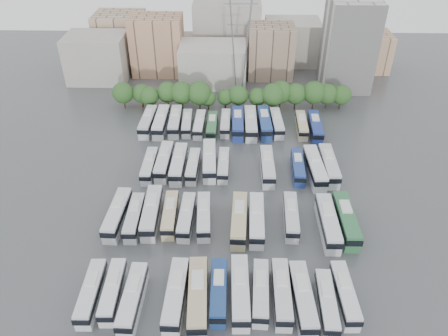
{
  "coord_description": "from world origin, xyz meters",
  "views": [
    {
      "loc": [
        0.17,
        -67.93,
        56.91
      ],
      "look_at": [
        -1.49,
        8.72,
        3.0
      ],
      "focal_mm": 35.0,
      "sensor_mm": 36.0,
      "label": 1
    }
  ],
  "objects_px": {
    "bus_r0_s8": "(261,292)",
    "bus_r2_s11": "(298,167)",
    "bus_r3_s5": "(212,126)",
    "bus_r2_s13": "(329,165)",
    "bus_r1_s12": "(328,223)",
    "bus_r3_s4": "(200,124)",
    "bus_r3_s12": "(302,125)",
    "bus_r1_s10": "(291,216)",
    "bus_r3_s13": "(315,127)",
    "apartment_tower": "(349,45)",
    "bus_r1_s5": "(204,216)",
    "bus_r3_s0": "(148,121)",
    "bus_r1_s1": "(135,217)",
    "electricity_pylon": "(240,34)",
    "bus_r0_s4": "(176,295)",
    "bus_r0_s11": "(327,303)",
    "bus_r1_s3": "(170,214)",
    "bus_r0_s1": "(113,291)",
    "bus_r0_s6": "(219,291)",
    "bus_r0_s12": "(345,294)",
    "bus_r2_s12": "(315,167)",
    "bus_r1_s13": "(346,220)",
    "bus_r2_s1": "(149,165)",
    "bus_r2_s3": "(179,164)",
    "bus_r0_s5": "(198,296)",
    "bus_r1_s2": "(152,212)",
    "bus_r1_s7": "(239,220)",
    "bus_r2_s5": "(209,160)",
    "bus_r1_s8": "(257,219)",
    "bus_r3_s7": "(238,123)",
    "bus_r3_s2": "(175,121)",
    "bus_r3_s8": "(251,123)",
    "bus_r2_s4": "(193,166)",
    "bus_r1_s0": "(117,214)",
    "bus_r3_s1": "(161,122)",
    "bus_r2_s9": "(267,166)",
    "bus_r1_s4": "(187,216)",
    "bus_r2_s6": "(224,165)",
    "bus_r0_s7": "(240,291)",
    "bus_r0_s0": "(91,292)",
    "bus_r0_s2": "(133,298)",
    "bus_r2_s2": "(164,161)",
    "bus_r3_s3": "(187,123)"
  },
  "relations": [
    {
      "from": "bus_r3_s2",
      "to": "bus_r3_s7",
      "type": "distance_m",
      "value": 16.16
    },
    {
      "from": "bus_r2_s12",
      "to": "bus_r1_s13",
      "type": "bearing_deg",
      "value": -82.0
    },
    {
      "from": "bus_r1_s8",
      "to": "bus_r2_s6",
      "type": "relative_size",
      "value": 1.17
    },
    {
      "from": "bus_r0_s11",
      "to": "bus_r2_s11",
      "type": "relative_size",
      "value": 0.99
    },
    {
      "from": "bus_r0_s6",
      "to": "bus_r0_s12",
      "type": "height_order",
      "value": "bus_r0_s6"
    },
    {
      "from": "bus_r1_s7",
      "to": "bus_r2_s3",
      "type": "bearing_deg",
      "value": 128.39
    },
    {
      "from": "bus_r1_s4",
      "to": "bus_r1_s8",
      "type": "relative_size",
      "value": 0.9
    },
    {
      "from": "bus_r0_s8",
      "to": "bus_r2_s11",
      "type": "bearing_deg",
      "value": 76.96
    },
    {
      "from": "bus_r1_s5",
      "to": "bus_r3_s12",
      "type": "relative_size",
      "value": 1.03
    },
    {
      "from": "bus_r2_s4",
      "to": "bus_r2_s6",
      "type": "bearing_deg",
      "value": 6.79
    },
    {
      "from": "bus_r1_s12",
      "to": "bus_r2_s13",
      "type": "xyz_separation_m",
      "value": [
        3.43,
        18.8,
        -0.03
      ]
    },
    {
      "from": "bus_r2_s1",
      "to": "bus_r2_s11",
      "type": "bearing_deg",
      "value": 0.35
    },
    {
      "from": "bus_r1_s1",
      "to": "bus_r1_s8",
      "type": "xyz_separation_m",
      "value": [
        23.09,
        -0.39,
        0.18
      ]
    },
    {
      "from": "bus_r1_s8",
      "to": "bus_r1_s10",
      "type": "distance_m",
      "value": 6.73
    },
    {
      "from": "apartment_tower",
      "to": "bus_r2_s11",
      "type": "relative_size",
      "value": 2.28
    },
    {
      "from": "bus_r1_s7",
      "to": "bus_r2_s1",
      "type": "xyz_separation_m",
      "value": [
        -19.77,
        17.74,
        -0.26
      ]
    },
    {
      "from": "bus_r0_s0",
      "to": "bus_r1_s13",
      "type": "xyz_separation_m",
      "value": [
        43.19,
        17.48,
        0.27
      ]
    },
    {
      "from": "bus_r1_s13",
      "to": "bus_r2_s5",
      "type": "bearing_deg",
      "value": 143.59
    },
    {
      "from": "bus_r1_s3",
      "to": "bus_r3_s5",
      "type": "height_order",
      "value": "bus_r1_s3"
    },
    {
      "from": "bus_r0_s4",
      "to": "bus_r0_s11",
      "type": "height_order",
      "value": "bus_r0_s4"
    },
    {
      "from": "bus_r0_s1",
      "to": "bus_r3_s12",
      "type": "distance_m",
      "value": 64.63
    },
    {
      "from": "bus_r0_s4",
      "to": "bus_r3_s3",
      "type": "distance_m",
      "value": 54.9
    },
    {
      "from": "electricity_pylon",
      "to": "bus_r0_s4",
      "type": "height_order",
      "value": "electricity_pylon"
    },
    {
      "from": "bus_r2_s4",
      "to": "bus_r3_s13",
      "type": "xyz_separation_m",
      "value": [
        29.63,
        17.79,
        0.23
      ]
    },
    {
      "from": "bus_r1_s10",
      "to": "bus_r3_s13",
      "type": "bearing_deg",
      "value": 77.09
    },
    {
      "from": "bus_r3_s4",
      "to": "bus_r3_s0",
      "type": "bearing_deg",
      "value": 178.79
    },
    {
      "from": "bus_r1_s3",
      "to": "bus_r2_s1",
      "type": "bearing_deg",
      "value": 110.51
    },
    {
      "from": "bus_r1_s12",
      "to": "bus_r3_s12",
      "type": "height_order",
      "value": "bus_r1_s12"
    },
    {
      "from": "bus_r0_s12",
      "to": "bus_r3_s1",
      "type": "xyz_separation_m",
      "value": [
        -36.22,
        53.92,
        0.25
      ]
    },
    {
      "from": "bus_r0_s4",
      "to": "bus_r0_s7",
      "type": "relative_size",
      "value": 1.0
    },
    {
      "from": "bus_r0_s5",
      "to": "bus_r1_s2",
      "type": "xyz_separation_m",
      "value": [
        -10.24,
        19.55,
        -0.05
      ]
    },
    {
      "from": "bus_r0_s12",
      "to": "bus_r2_s9",
      "type": "relative_size",
      "value": 0.92
    },
    {
      "from": "bus_r0_s2",
      "to": "bus_r2_s11",
      "type": "height_order",
      "value": "bus_r0_s2"
    },
    {
      "from": "bus_r1_s0",
      "to": "bus_r3_s1",
      "type": "bearing_deg",
      "value": 87.5
    },
    {
      "from": "bus_r1_s10",
      "to": "apartment_tower",
      "type": "bearing_deg",
      "value": 73.33
    },
    {
      "from": "bus_r0_s8",
      "to": "bus_r3_s7",
      "type": "relative_size",
      "value": 0.88
    },
    {
      "from": "bus_r0_s11",
      "to": "bus_r3_s2",
      "type": "xyz_separation_m",
      "value": [
        -29.52,
        55.98,
        0.22
      ]
    },
    {
      "from": "bus_r1_s12",
      "to": "apartment_tower",
      "type": "bearing_deg",
      "value": 76.44
    },
    {
      "from": "bus_r3_s0",
      "to": "bus_r3_s7",
      "type": "distance_m",
      "value": 23.17
    },
    {
      "from": "bus_r2_s3",
      "to": "bus_r0_s12",
      "type": "bearing_deg",
      "value": -48.66
    },
    {
      "from": "bus_r3_s4",
      "to": "bus_r3_s12",
      "type": "bearing_deg",
      "value": 1.89
    },
    {
      "from": "bus_r1_s10",
      "to": "bus_r3_s2",
      "type": "bearing_deg",
      "value": 128.7
    },
    {
      "from": "bus_r1_s1",
      "to": "bus_r3_s4",
      "type": "distance_m",
      "value": 37.42
    },
    {
      "from": "bus_r0_s4",
      "to": "bus_r3_s8",
      "type": "distance_m",
      "value": 55.93
    },
    {
      "from": "bus_r0_s2",
      "to": "bus_r2_s1",
      "type": "xyz_separation_m",
      "value": [
        -3.28,
        36.0,
        -0.13
      ]
    },
    {
      "from": "bus_r1_s1",
      "to": "electricity_pylon",
      "type": "bearing_deg",
      "value": 69.39
    },
    {
      "from": "bus_r1_s13",
      "to": "bus_r2_s2",
      "type": "relative_size",
      "value": 1.05
    },
    {
      "from": "bus_r1_s4",
      "to": "bus_r2_s13",
      "type": "xyz_separation_m",
      "value": [
        29.91,
        17.32,
        0.27
      ]
    },
    {
      "from": "bus_r0_s11",
      "to": "bus_r0_s12",
      "type": "bearing_deg",
      "value": 29.71
    },
    {
      "from": "bus_r3_s5",
      "to": "bus_r2_s13",
      "type": "bearing_deg",
      "value": -32.66
    }
  ]
}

